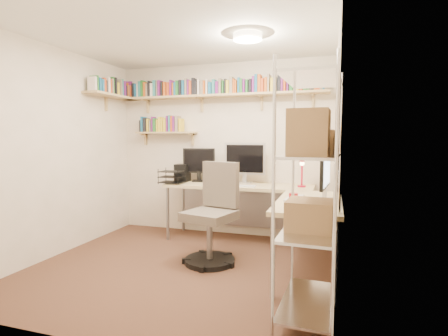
{
  "coord_description": "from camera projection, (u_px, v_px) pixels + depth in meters",
  "views": [
    {
      "loc": [
        1.57,
        -3.42,
        1.41
      ],
      "look_at": [
        0.33,
        0.55,
        1.06
      ],
      "focal_mm": 28.0,
      "sensor_mm": 36.0,
      "label": 1
    }
  ],
  "objects": [
    {
      "name": "ground",
      "position": [
        180.0,
        267.0,
        3.84
      ],
      "size": [
        3.2,
        3.2,
        0.0
      ],
      "primitive_type": "plane",
      "color": "#402A1B",
      "rests_on": "ground"
    },
    {
      "name": "room_shell",
      "position": [
        179.0,
        126.0,
        3.71
      ],
      "size": [
        3.24,
        3.04,
        2.52
      ],
      "color": "beige",
      "rests_on": "ground"
    },
    {
      "name": "wall_shelves",
      "position": [
        189.0,
        96.0,
        5.03
      ],
      "size": [
        3.12,
        1.09,
        0.8
      ],
      "color": "#D2B776",
      "rests_on": "ground"
    },
    {
      "name": "corner_desk",
      "position": [
        245.0,
        188.0,
        4.51
      ],
      "size": [
        2.4,
        1.99,
        1.35
      ],
      "color": "beige",
      "rests_on": "ground"
    },
    {
      "name": "office_chair",
      "position": [
        213.0,
        220.0,
        3.98
      ],
      "size": [
        0.62,
        0.63,
        1.14
      ],
      "rotation": [
        0.0,
        0.0,
        -0.26
      ],
      "color": "black",
      "rests_on": "ground"
    },
    {
      "name": "wire_rack",
      "position": [
        311.0,
        174.0,
        2.6
      ],
      "size": [
        0.45,
        0.86,
        1.95
      ],
      "rotation": [
        0.0,
        0.0,
        -0.05
      ],
      "color": "silver",
      "rests_on": "ground"
    }
  ]
}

